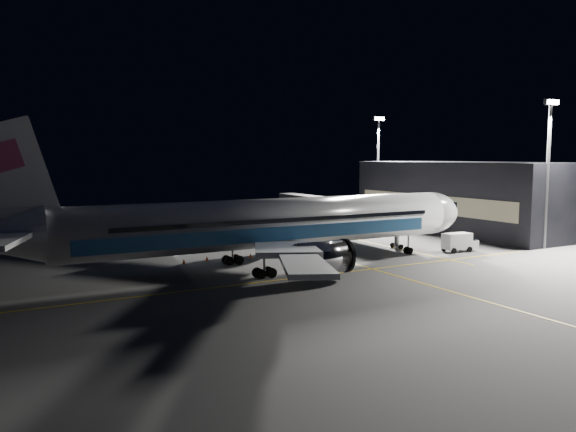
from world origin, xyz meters
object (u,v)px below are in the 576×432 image
(airliner, at_px, (263,225))
(safety_cone_c, at_px, (184,261))
(baggage_tug, at_px, (163,243))
(floodlight_mast_south, at_px, (548,160))
(safety_cone_b, at_px, (250,255))
(service_truck, at_px, (460,242))
(safety_cone_a, at_px, (207,258))
(floodlight_mast_north, at_px, (378,159))
(jet_bridge, at_px, (342,208))

(airliner, bearing_deg, safety_cone_c, 132.51)
(baggage_tug, bearing_deg, floodlight_mast_south, -46.49)
(safety_cone_b, bearing_deg, baggage_tug, 123.01)
(service_truck, distance_m, safety_cone_a, 34.18)
(safety_cone_c, bearing_deg, floodlight_mast_north, 26.98)
(service_truck, xyz_separation_m, safety_cone_a, (-32.67, 9.97, -1.04))
(jet_bridge, bearing_deg, service_truck, -74.03)
(floodlight_mast_north, relative_size, safety_cone_c, 34.07)
(floodlight_mast_south, distance_m, service_truck, 16.94)
(service_truck, relative_size, baggage_tug, 1.83)
(jet_bridge, xyz_separation_m, safety_cone_b, (-21.14, -10.48, -4.29))
(airliner, distance_m, floodlight_mast_north, 52.56)
(floodlight_mast_south, relative_size, safety_cone_a, 31.85)
(safety_cone_a, height_order, safety_cone_b, safety_cone_a)
(safety_cone_a, bearing_deg, safety_cone_b, -3.57)
(baggage_tug, bearing_deg, safety_cone_c, -112.26)
(floodlight_mast_south, relative_size, safety_cone_c, 34.07)
(jet_bridge, bearing_deg, baggage_tug, 176.66)
(jet_bridge, height_order, safety_cone_c, jet_bridge)
(airliner, height_order, safety_cone_b, airliner)
(service_truck, height_order, safety_cone_b, service_truck)
(jet_bridge, height_order, safety_cone_b, jet_bridge)
(floodlight_mast_north, distance_m, baggage_tug, 49.97)
(floodlight_mast_north, relative_size, safety_cone_b, 35.40)
(floodlight_mast_south, distance_m, safety_cone_c, 51.32)
(floodlight_mast_north, distance_m, floodlight_mast_south, 38.00)
(safety_cone_a, height_order, safety_cone_c, safety_cone_a)
(jet_bridge, height_order, floodlight_mast_north, floodlight_mast_north)
(service_truck, height_order, baggage_tug, service_truck)
(jet_bridge, relative_size, floodlight_mast_south, 1.66)
(floodlight_mast_south, bearing_deg, baggage_tug, 151.29)
(service_truck, xyz_separation_m, safety_cone_b, (-26.89, 9.61, -1.07))
(jet_bridge, bearing_deg, floodlight_mast_north, 37.74)
(airliner, xyz_separation_m, jet_bridge, (23.08, 18.06, -0.58))
(airliner, height_order, safety_cone_c, airliner)
(jet_bridge, distance_m, safety_cone_c, 32.07)
(safety_cone_a, distance_m, safety_cone_c, 3.10)
(safety_cone_a, bearing_deg, floodlight_mast_north, 28.16)
(floodlight_mast_north, height_order, safety_cone_a, floodlight_mast_north)
(safety_cone_c, bearing_deg, airliner, -47.49)
(floodlight_mast_north, distance_m, safety_cone_a, 52.36)
(jet_bridge, height_order, service_truck, jet_bridge)
(safety_cone_b, bearing_deg, service_truck, -19.67)
(service_truck, bearing_deg, jet_bridge, 110.05)
(service_truck, bearing_deg, airliner, -179.96)
(floodlight_mast_north, distance_m, safety_cone_b, 47.68)
(service_truck, distance_m, safety_cone_c, 37.03)
(airliner, distance_m, jet_bridge, 29.31)
(floodlight_mast_north, height_order, safety_cone_b, floodlight_mast_north)
(floodlight_mast_south, bearing_deg, safety_cone_b, 160.85)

